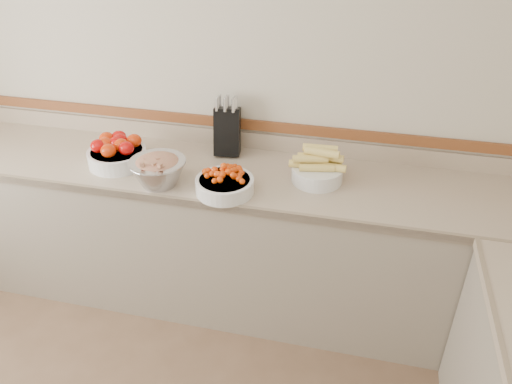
% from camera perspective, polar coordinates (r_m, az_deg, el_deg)
% --- Properties ---
extents(back_wall, '(4.00, 0.00, 4.00)m').
position_cam_1_polar(back_wall, '(2.88, -3.90, 12.64)').
color(back_wall, beige).
rests_on(back_wall, ground_plane).
extents(counter_back, '(4.00, 0.65, 1.08)m').
position_cam_1_polar(counter_back, '(3.00, -5.09, -4.86)').
color(counter_back, tan).
rests_on(counter_back, ground_plane).
extents(knife_block, '(0.17, 0.20, 0.35)m').
position_cam_1_polar(knife_block, '(2.87, -3.30, 7.09)').
color(knife_block, black).
rests_on(knife_block, counter_back).
extents(tomato_bowl, '(0.33, 0.33, 0.16)m').
position_cam_1_polar(tomato_bowl, '(2.88, -15.62, 4.43)').
color(tomato_bowl, white).
rests_on(tomato_bowl, counter_back).
extents(cherry_tomato_bowl, '(0.30, 0.30, 0.17)m').
position_cam_1_polar(cherry_tomato_bowl, '(2.52, -3.61, 1.06)').
color(cherry_tomato_bowl, white).
rests_on(cherry_tomato_bowl, counter_back).
extents(corn_bowl, '(0.30, 0.27, 0.20)m').
position_cam_1_polar(corn_bowl, '(2.63, 7.03, 2.64)').
color(corn_bowl, white).
rests_on(corn_bowl, counter_back).
extents(rhubarb_bowl, '(0.30, 0.30, 0.17)m').
position_cam_1_polar(rhubarb_bowl, '(2.62, -11.13, 2.53)').
color(rhubarb_bowl, '#B2B2BA').
rests_on(rhubarb_bowl, counter_back).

